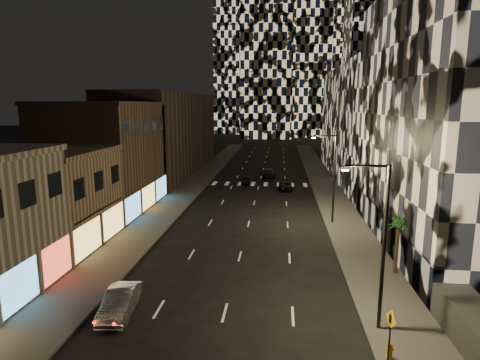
% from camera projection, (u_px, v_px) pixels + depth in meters
% --- Properties ---
extents(sidewalk_left, '(4.00, 120.00, 0.15)m').
position_uv_depth(sidewalk_left, '(196.00, 182.00, 62.78)').
color(sidewalk_left, '#47443F').
rests_on(sidewalk_left, ground).
extents(sidewalk_right, '(4.00, 120.00, 0.15)m').
position_uv_depth(sidewalk_right, '(325.00, 185.00, 60.82)').
color(sidewalk_right, '#47443F').
rests_on(sidewalk_right, ground).
extents(curb_left, '(0.20, 120.00, 0.15)m').
position_uv_depth(curb_left, '(209.00, 183.00, 62.57)').
color(curb_left, '#4C4C47').
rests_on(curb_left, ground).
extents(curb_right, '(0.20, 120.00, 0.15)m').
position_uv_depth(curb_right, '(311.00, 185.00, 61.03)').
color(curb_right, '#4C4C47').
rests_on(curb_right, ground).
extents(retail_tan, '(10.00, 10.00, 8.00)m').
position_uv_depth(retail_tan, '(44.00, 200.00, 34.38)').
color(retail_tan, '#826C4E').
rests_on(retail_tan, ground).
extents(retail_brown, '(10.00, 15.00, 12.00)m').
position_uv_depth(retail_brown, '(105.00, 158.00, 46.23)').
color(retail_brown, '#4F3B2C').
rests_on(retail_brown, ground).
extents(retail_filler_left, '(10.00, 40.00, 14.00)m').
position_uv_depth(retail_filler_left, '(168.00, 133.00, 71.95)').
color(retail_filler_left, '#4F3B2C').
rests_on(retail_filler_left, ground).
extents(midrise_base, '(0.60, 25.00, 3.00)m').
position_uv_depth(midrise_base, '(383.00, 226.00, 35.40)').
color(midrise_base, '#383838').
rests_on(midrise_base, ground).
extents(midrise_filler_right, '(16.00, 40.00, 18.00)m').
position_uv_depth(midrise_filler_right, '(385.00, 124.00, 65.03)').
color(midrise_filler_right, '#232326').
rests_on(midrise_filler_right, ground).
extents(tower_center_low, '(18.00, 18.00, 95.00)m').
position_uv_depth(tower_center_low, '(268.00, 2.00, 141.17)').
color(tower_center_low, black).
rests_on(tower_center_low, ground).
extents(streetlight_near, '(2.55, 0.25, 9.00)m').
position_uv_depth(streetlight_near, '(380.00, 236.00, 20.89)').
color(streetlight_near, black).
rests_on(streetlight_near, sidewalk_right).
extents(streetlight_far, '(2.55, 0.25, 9.00)m').
position_uv_depth(streetlight_far, '(332.00, 172.00, 40.45)').
color(streetlight_far, black).
rests_on(streetlight_far, sidewalk_right).
extents(car_silver_parked, '(1.98, 4.58, 1.46)m').
position_uv_depth(car_silver_parked, '(120.00, 302.00, 23.41)').
color(car_silver_parked, '#ABAAB0').
rests_on(car_silver_parked, ground).
extents(car_dark_midlane, '(1.54, 3.70, 1.25)m').
position_uv_depth(car_dark_midlane, '(247.00, 180.00, 61.75)').
color(car_dark_midlane, black).
rests_on(car_dark_midlane, ground).
extents(car_dark_oncoming, '(2.45, 5.32, 1.51)m').
position_uv_depth(car_dark_oncoming, '(269.00, 173.00, 67.52)').
color(car_dark_oncoming, black).
rests_on(car_dark_oncoming, ground).
extents(car_dark_rightlane, '(2.02, 4.07, 1.11)m').
position_uv_depth(car_dark_rightlane, '(286.00, 186.00, 57.49)').
color(car_dark_rightlane, black).
rests_on(car_dark_rightlane, ground).
extents(fire_hydrant, '(0.36, 0.35, 0.74)m').
position_uv_depth(fire_hydrant, '(390.00, 350.00, 19.23)').
color(fire_hydrant, yellow).
rests_on(fire_hydrant, sidewalk_right).
extents(ped_sign, '(0.24, 0.89, 2.72)m').
position_uv_depth(ped_sign, '(390.00, 327.00, 18.47)').
color(ped_sign, black).
rests_on(ped_sign, sidewalk_right).
extents(palm_tree, '(2.08, 2.10, 4.13)m').
position_uv_depth(palm_tree, '(398.00, 227.00, 28.29)').
color(palm_tree, '#47331E').
rests_on(palm_tree, sidewalk_right).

